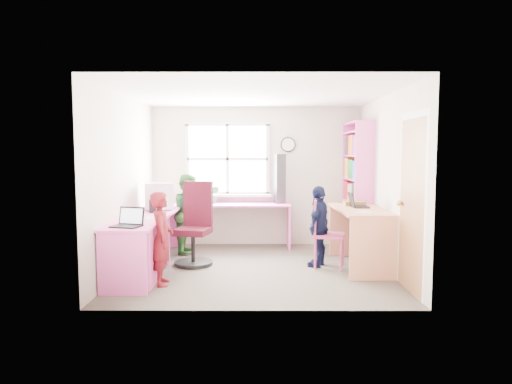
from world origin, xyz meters
TOP-DOWN VIEW (x-y plane):
  - room at (0.01, 0.10)m, footprint 3.64×3.44m
  - l_desk at (-1.31, -0.28)m, footprint 2.38×2.95m
  - right_desk at (1.47, 0.11)m, footprint 0.70×1.45m
  - bookshelf at (1.65, 1.19)m, footprint 0.30×1.02m
  - swivel_chair at (-0.88, 0.27)m, footprint 0.67×0.67m
  - wooden_chair at (0.96, 0.11)m, footprint 0.50×0.50m
  - crt_monitor at (-1.47, 0.61)m, footprint 0.48×0.45m
  - laptop_left at (-1.49, -0.96)m, footprint 0.39×0.35m
  - laptop_right at (1.44, 0.26)m, footprint 0.26×0.31m
  - speaker_a at (-1.49, 0.26)m, footprint 0.11×0.11m
  - speaker_b at (-1.51, 0.90)m, footprint 0.11×0.11m
  - cd_tower at (0.40, 1.48)m, footprint 0.21×0.20m
  - game_box at (1.47, 0.54)m, footprint 0.31×0.31m
  - paper_a at (-1.43, -0.31)m, footprint 0.29×0.35m
  - paper_b at (1.42, -0.30)m, footprint 0.30×0.34m
  - potted_plant at (-0.71, 1.48)m, footprint 0.16×0.13m
  - person_red at (-1.14, -0.77)m, footprint 0.33×0.45m
  - person_green at (-1.08, 1.03)m, footprint 0.51×0.64m
  - person_navy at (0.89, 0.14)m, footprint 0.54×0.73m

SIDE VIEW (x-z plane):
  - l_desk at x=-1.31m, z-range 0.08..0.83m
  - swivel_chair at x=-0.88m, z-range -0.08..1.11m
  - wooden_chair at x=0.96m, z-range 0.04..0.99m
  - person_red at x=-1.14m, z-range 0.00..1.14m
  - person_navy at x=0.89m, z-range 0.00..1.15m
  - right_desk at x=1.47m, z-range 0.19..1.02m
  - person_green at x=-1.08m, z-range 0.00..1.27m
  - paper_a at x=-1.43m, z-range 0.75..0.75m
  - laptop_left at x=-1.49m, z-range 0.69..0.91m
  - paper_b at x=1.42m, z-range 0.83..0.83m
  - speaker_a at x=-1.49m, z-range 0.75..0.94m
  - speaker_b at x=-1.51m, z-range 0.75..0.94m
  - game_box at x=1.47m, z-range 0.83..0.89m
  - laptop_right at x=1.44m, z-range 0.77..0.99m
  - potted_plant at x=-0.71m, z-range 0.75..1.04m
  - crt_monitor at x=-1.47m, z-range 0.75..1.16m
  - bookshelf at x=1.65m, z-range -0.05..2.05m
  - cd_tower at x=0.40m, z-range 0.75..1.59m
  - room at x=0.01m, z-range 0.00..2.44m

